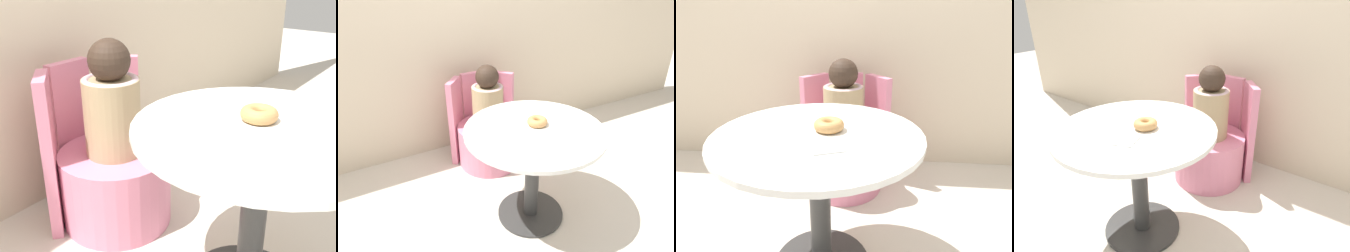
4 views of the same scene
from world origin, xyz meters
TOP-DOWN VIEW (x-y plane):
  - back_wall at (0.00, 1.13)m, footprint 6.00×0.06m
  - round_table at (-0.00, -0.04)m, footprint 0.85×0.85m
  - tub_chair at (0.03, 0.68)m, footprint 0.52×0.52m
  - booth_backrest at (0.03, 0.89)m, footprint 0.62×0.23m
  - child_figure at (0.03, 0.68)m, footprint 0.25×0.25m
  - donut at (0.04, -0.01)m, footprint 0.13×0.13m
  - paper_napkin at (0.06, -0.17)m, footprint 0.15×0.15m

SIDE VIEW (x-z plane):
  - tub_chair at x=0.03m, z-range 0.00..0.36m
  - booth_backrest at x=0.03m, z-range 0.00..0.74m
  - round_table at x=0.00m, z-range 0.17..0.86m
  - child_figure at x=0.03m, z-range 0.34..0.86m
  - paper_napkin at x=0.06m, z-range 0.68..0.69m
  - donut at x=0.04m, z-range 0.68..0.73m
  - back_wall at x=0.00m, z-range 0.00..2.40m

